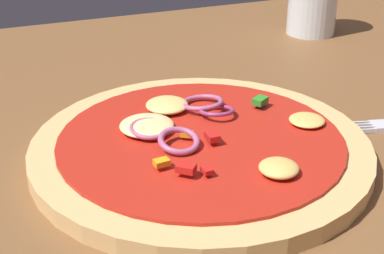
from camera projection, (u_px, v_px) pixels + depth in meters
dining_table at (245, 150)px, 0.55m from camera, size 1.33×0.89×0.03m
pizza at (200, 146)px, 0.50m from camera, size 0.30×0.30×0.03m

